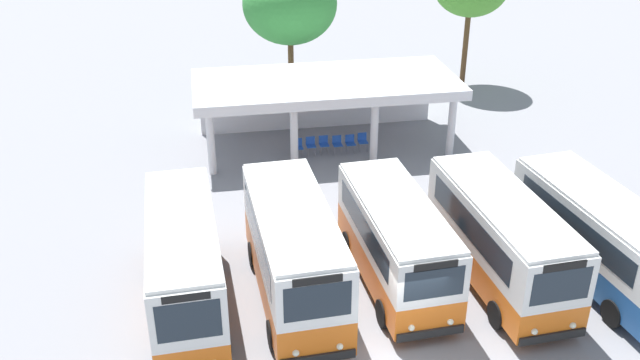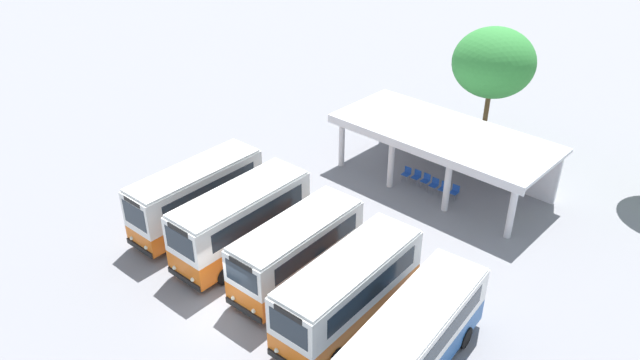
# 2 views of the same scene
# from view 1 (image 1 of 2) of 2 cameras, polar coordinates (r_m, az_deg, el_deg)

# --- Properties ---
(ground_plane) EXTENTS (180.00, 180.00, 0.00)m
(ground_plane) POSITION_cam_1_polar(r_m,az_deg,el_deg) (21.51, 6.81, -13.77)
(ground_plane) COLOR gray
(city_bus_nearest_orange) EXTENTS (2.44, 7.51, 3.36)m
(city_bus_nearest_orange) POSITION_cam_1_polar(r_m,az_deg,el_deg) (22.23, -11.12, -6.64)
(city_bus_nearest_orange) COLOR black
(city_bus_nearest_orange) RESTS_ON ground
(city_bus_second_in_row) EXTENTS (2.66, 7.41, 3.42)m
(city_bus_second_in_row) POSITION_cam_1_polar(r_m,az_deg,el_deg) (22.34, -2.17, -5.81)
(city_bus_second_in_row) COLOR black
(city_bus_second_in_row) RESTS_ON ground
(city_bus_middle_cream) EXTENTS (2.61, 6.97, 3.14)m
(city_bus_middle_cream) POSITION_cam_1_polar(r_m,az_deg,el_deg) (23.27, 6.27, -4.91)
(city_bus_middle_cream) COLOR black
(city_bus_middle_cream) RESTS_ON ground
(city_bus_fourth_amber) EXTENTS (2.70, 7.54, 3.24)m
(city_bus_fourth_amber) POSITION_cam_1_polar(r_m,az_deg,el_deg) (23.97, 14.65, -4.55)
(city_bus_fourth_amber) COLOR black
(city_bus_fourth_amber) RESTS_ON ground
(city_bus_fifth_blue) EXTENTS (3.08, 8.05, 3.05)m
(city_bus_fifth_blue) POSITION_cam_1_polar(r_m,az_deg,el_deg) (25.31, 22.19, -4.26)
(city_bus_fifth_blue) COLOR black
(city_bus_fifth_blue) RESTS_ON ground
(terminal_canopy) EXTENTS (12.51, 5.51, 3.40)m
(terminal_canopy) POSITION_cam_1_polar(r_m,az_deg,el_deg) (33.84, 0.30, 7.36)
(terminal_canopy) COLOR silver
(terminal_canopy) RESTS_ON ground
(waiting_chair_end_by_column) EXTENTS (0.45, 0.45, 0.86)m
(waiting_chair_end_by_column) POSITION_cam_1_polar(r_m,az_deg,el_deg) (32.92, -1.84, 2.84)
(waiting_chair_end_by_column) COLOR slate
(waiting_chair_end_by_column) RESTS_ON ground
(waiting_chair_second_from_end) EXTENTS (0.45, 0.45, 0.86)m
(waiting_chair_second_from_end) POSITION_cam_1_polar(r_m,az_deg,el_deg) (33.09, -0.77, 2.98)
(waiting_chair_second_from_end) COLOR slate
(waiting_chair_second_from_end) RESTS_ON ground
(waiting_chair_middle_seat) EXTENTS (0.45, 0.45, 0.86)m
(waiting_chair_middle_seat) POSITION_cam_1_polar(r_m,az_deg,el_deg) (33.21, 0.31, 3.07)
(waiting_chair_middle_seat) COLOR slate
(waiting_chair_middle_seat) RESTS_ON ground
(waiting_chair_fourth_seat) EXTENTS (0.45, 0.45, 0.86)m
(waiting_chair_fourth_seat) POSITION_cam_1_polar(r_m,az_deg,el_deg) (33.23, 1.43, 3.08)
(waiting_chair_fourth_seat) COLOR slate
(waiting_chair_fourth_seat) RESTS_ON ground
(waiting_chair_fifth_seat) EXTENTS (0.45, 0.45, 0.86)m
(waiting_chair_fifth_seat) POSITION_cam_1_polar(r_m,az_deg,el_deg) (33.35, 2.50, 3.15)
(waiting_chair_fifth_seat) COLOR slate
(waiting_chair_fifth_seat) RESTS_ON ground
(waiting_chair_far_end_seat) EXTENTS (0.45, 0.45, 0.86)m
(waiting_chair_far_end_seat) POSITION_cam_1_polar(r_m,az_deg,el_deg) (33.59, 3.52, 3.31)
(waiting_chair_far_end_seat) COLOR slate
(waiting_chair_far_end_seat) RESTS_ON ground
(roadside_tree_behind_canopy) EXTENTS (5.11, 5.11, 7.72)m
(roadside_tree_behind_canopy) POSITION_cam_1_polar(r_m,az_deg,el_deg) (38.49, -2.51, 14.28)
(roadside_tree_behind_canopy) COLOR brown
(roadside_tree_behind_canopy) RESTS_ON ground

